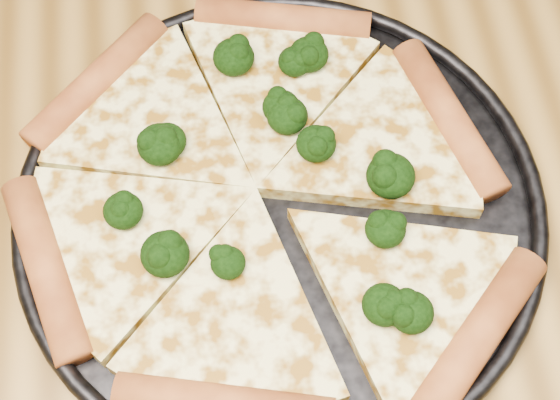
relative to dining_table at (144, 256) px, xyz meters
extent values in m
cube|color=olive|center=(0.00, 0.00, 0.07)|extent=(1.20, 0.90, 0.04)
cylinder|color=black|center=(0.10, -0.02, 0.09)|extent=(0.32, 0.32, 0.01)
torus|color=black|center=(0.10, -0.02, 0.10)|extent=(0.33, 0.33, 0.01)
cylinder|color=#BB672E|center=(0.21, 0.02, 0.11)|extent=(0.06, 0.12, 0.02)
cylinder|color=#BB672E|center=(0.12, 0.12, 0.11)|extent=(0.12, 0.05, 0.02)
cylinder|color=#BB672E|center=(-0.01, 0.08, 0.11)|extent=(0.10, 0.10, 0.02)
cylinder|color=#BB672E|center=(-0.04, -0.05, 0.11)|extent=(0.06, 0.12, 0.02)
cylinder|color=#BB672E|center=(0.20, -0.12, 0.11)|extent=(0.10, 0.10, 0.02)
ellipsoid|color=black|center=(0.06, -0.06, 0.12)|extent=(0.02, 0.02, 0.02)
ellipsoid|color=black|center=(0.00, -0.02, 0.12)|extent=(0.02, 0.02, 0.02)
ellipsoid|color=black|center=(0.12, 0.07, 0.12)|extent=(0.02, 0.02, 0.02)
ellipsoid|color=black|center=(0.11, 0.04, 0.12)|extent=(0.02, 0.02, 0.02)
ellipsoid|color=black|center=(0.16, -0.11, 0.12)|extent=(0.03, 0.03, 0.02)
ellipsoid|color=black|center=(0.11, 0.03, 0.12)|extent=(0.03, 0.03, 0.02)
ellipsoid|color=black|center=(0.13, 0.08, 0.12)|extent=(0.03, 0.03, 0.02)
ellipsoid|color=black|center=(0.15, -0.10, 0.12)|extent=(0.03, 0.03, 0.02)
ellipsoid|color=black|center=(0.17, -0.02, 0.12)|extent=(0.03, 0.03, 0.02)
ellipsoid|color=black|center=(0.03, 0.02, 0.12)|extent=(0.03, 0.03, 0.02)
ellipsoid|color=black|center=(0.03, -0.05, 0.12)|extent=(0.03, 0.03, 0.02)
ellipsoid|color=black|center=(0.16, -0.05, 0.12)|extent=(0.02, 0.02, 0.02)
ellipsoid|color=black|center=(0.08, 0.08, 0.12)|extent=(0.03, 0.03, 0.02)
ellipsoid|color=black|center=(0.03, 0.02, 0.12)|extent=(0.03, 0.03, 0.02)
ellipsoid|color=black|center=(0.12, 0.01, 0.12)|extent=(0.03, 0.03, 0.02)
camera|label=1|loc=(0.07, -0.26, 0.56)|focal=53.67mm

